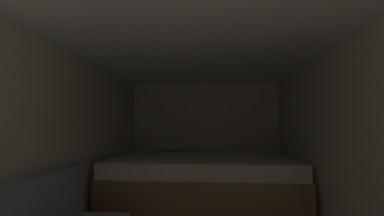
{
  "coord_description": "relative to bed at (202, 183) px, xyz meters",
  "views": [
    {
      "loc": [
        0.15,
        -0.35,
        1.23
      ],
      "look_at": [
        -0.08,
        2.64,
        1.44
      ],
      "focal_mm": 24.61,
      "sensor_mm": 36.0,
      "label": 1
    }
  ],
  "objects": [
    {
      "name": "wall_back",
      "position": [
        0.0,
        0.95,
        0.61
      ],
      "size": [
        2.75,
        0.05,
        2.02
      ],
      "primitive_type": "cube",
      "color": "beige",
      "rests_on": "ground"
    },
    {
      "name": "wall_left",
      "position": [
        -1.34,
        -1.63,
        0.61
      ],
      "size": [
        0.05,
        5.11,
        2.02
      ],
      "primitive_type": "cube",
      "color": "beige",
      "rests_on": "ground"
    },
    {
      "name": "wall_right",
      "position": [
        1.35,
        -1.63,
        0.61
      ],
      "size": [
        0.05,
        5.11,
        2.02
      ],
      "primitive_type": "cube",
      "color": "beige",
      "rests_on": "ground"
    },
    {
      "name": "ceiling_slab",
      "position": [
        0.0,
        -1.63,
        1.65
      ],
      "size": [
        2.75,
        5.11,
        0.05
      ],
      "primitive_type": "cube",
      "color": "white",
      "rests_on": "wall_left"
    },
    {
      "name": "bed",
      "position": [
        0.0,
        0.0,
        0.0
      ],
      "size": [
        2.53,
        1.76,
        0.95
      ],
      "color": "#9E7247",
      "rests_on": "ground"
    }
  ]
}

